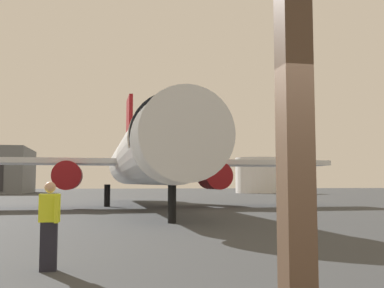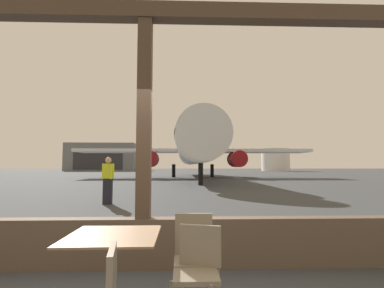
{
  "view_description": "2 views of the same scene",
  "coord_description": "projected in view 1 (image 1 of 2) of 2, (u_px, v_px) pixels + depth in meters",
  "views": [
    {
      "loc": [
        -1.31,
        -2.92,
        1.71
      ],
      "look_at": [
        2.46,
        15.37,
        3.29
      ],
      "focal_mm": 43.54,
      "sensor_mm": 36.0,
      "label": 1
    },
    {
      "loc": [
        0.54,
        -4.14,
        1.41
      ],
      "look_at": [
        1.11,
        12.12,
        2.65
      ],
      "focal_mm": 27.0,
      "sensor_mm": 36.0,
      "label": 2
    }
  ],
  "objects": [
    {
      "name": "fuel_storage_tank",
      "position": [
        257.0,
        175.0,
        81.42
      ],
      "size": [
        7.62,
        7.62,
        6.16
      ],
      "primitive_type": "cylinder",
      "color": "white",
      "rests_on": "ground"
    },
    {
      "name": "ground_plane",
      "position": [
        110.0,
        202.0,
        42.0
      ],
      "size": [
        220.0,
        220.0,
        0.0
      ],
      "primitive_type": "plane",
      "color": "#383A3D"
    },
    {
      "name": "airplane",
      "position": [
        143.0,
        158.0,
        32.66
      ],
      "size": [
        27.78,
        33.02,
        10.43
      ],
      "color": "silver",
      "rests_on": "ground"
    },
    {
      "name": "window_frame",
      "position": [
        297.0,
        243.0,
        3.08
      ],
      "size": [
        8.88,
        0.24,
        3.81
      ],
      "color": "brown",
      "rests_on": "ground"
    },
    {
      "name": "ground_crew_worker",
      "position": [
        49.0,
        224.0,
        9.14
      ],
      "size": [
        0.4,
        0.47,
        1.74
      ],
      "color": "black",
      "rests_on": "ground"
    }
  ]
}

